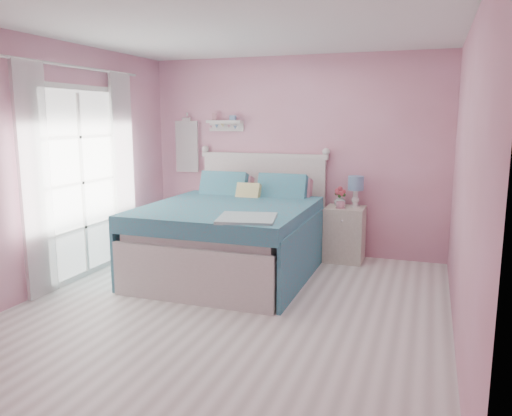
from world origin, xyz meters
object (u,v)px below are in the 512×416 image
Objects in this scene: bed at (234,236)px; table_lamp at (356,185)px; teacup at (340,205)px; nightstand at (345,234)px; vase at (340,200)px.

table_lamp is at bearing 36.86° from bed.
table_lamp is (1.27, 0.96, 0.54)m from bed.
teacup is at bearing 34.65° from bed.
nightstand is 0.41m from teacup.
vase reaches higher than teacup.
teacup is (-0.15, -0.18, -0.23)m from table_lamp.
bed is 5.88× the size of table_lamp.
table_lamp is at bearing 4.64° from vase.
vase is at bearing 148.04° from nightstand.
table_lamp reaches higher than teacup.
bed is 1.47m from nightstand.
table_lamp is 0.28m from vase.
bed is 15.41× the size of vase.
table_lamp is 0.33m from teacup.
nightstand is 4.65× the size of vase.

